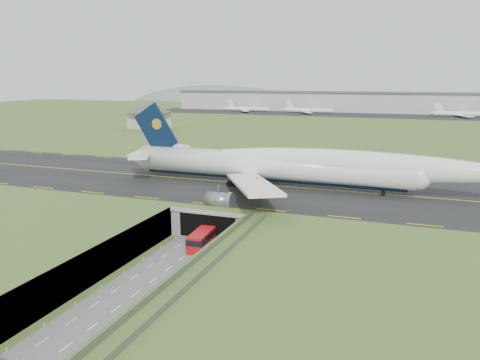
% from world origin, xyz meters
% --- Properties ---
extents(ground, '(900.00, 900.00, 0.00)m').
position_xyz_m(ground, '(0.00, 0.00, 0.00)').
color(ground, '#476327').
rests_on(ground, ground).
extents(airfield_deck, '(800.00, 800.00, 6.00)m').
position_xyz_m(airfield_deck, '(0.00, 0.00, 3.00)').
color(airfield_deck, gray).
rests_on(airfield_deck, ground).
extents(trench_road, '(12.00, 75.00, 0.20)m').
position_xyz_m(trench_road, '(0.00, -7.50, 0.10)').
color(trench_road, slate).
rests_on(trench_road, ground).
extents(taxiway, '(800.00, 44.00, 0.18)m').
position_xyz_m(taxiway, '(0.00, 33.00, 6.09)').
color(taxiway, black).
rests_on(taxiway, airfield_deck).
extents(tunnel_portal, '(17.00, 22.30, 6.00)m').
position_xyz_m(tunnel_portal, '(0.00, 16.71, 3.33)').
color(tunnel_portal, gray).
rests_on(tunnel_portal, ground).
extents(guideway, '(3.00, 53.00, 7.05)m').
position_xyz_m(guideway, '(11.00, -19.11, 5.32)').
color(guideway, '#A8A8A3').
rests_on(guideway, ground).
extents(jumbo_jet, '(93.69, 60.49, 20.01)m').
position_xyz_m(jumbo_jet, '(11.57, 31.87, 11.38)').
color(jumbo_jet, white).
rests_on(jumbo_jet, ground).
extents(shuttle_tram, '(3.69, 8.35, 3.30)m').
position_xyz_m(shuttle_tram, '(1.18, 2.68, 1.81)').
color(shuttle_tram, '#B50C0F').
rests_on(shuttle_tram, ground).
extents(service_building, '(29.31, 29.31, 12.84)m').
position_xyz_m(service_building, '(-90.92, 138.36, 13.61)').
color(service_building, tan).
rests_on(service_building, ground).
extents(cargo_terminal, '(320.00, 67.00, 15.60)m').
position_xyz_m(cargo_terminal, '(-0.17, 299.41, 13.96)').
color(cargo_terminal, '#B2B2B2').
rests_on(cargo_terminal, ground).
extents(distant_hills, '(700.00, 91.00, 60.00)m').
position_xyz_m(distant_hills, '(64.38, 430.00, -4.00)').
color(distant_hills, slate).
rests_on(distant_hills, ground).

